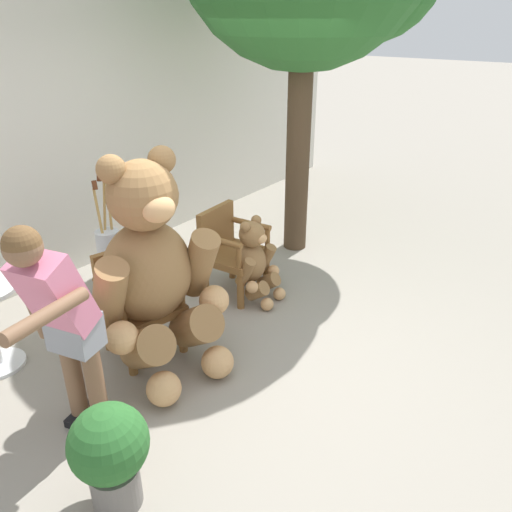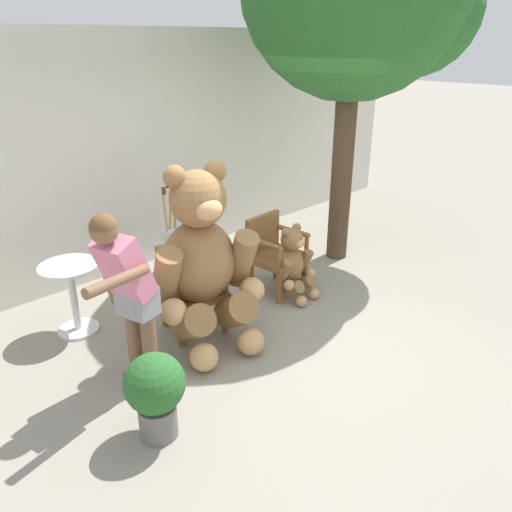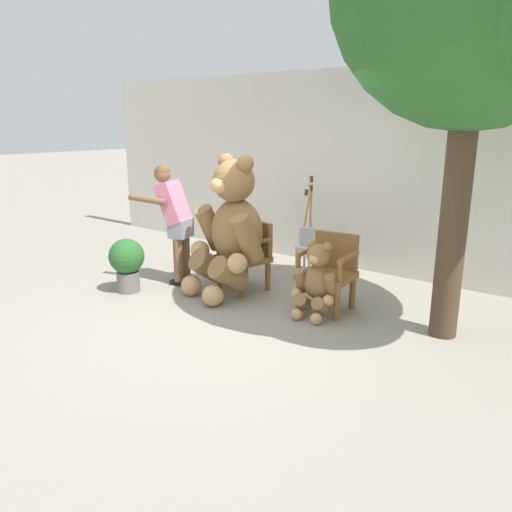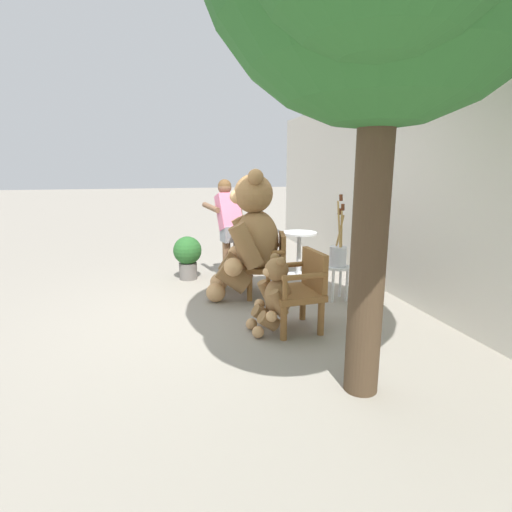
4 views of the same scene
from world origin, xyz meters
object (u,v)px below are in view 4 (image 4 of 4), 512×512
Objects in this scene: wooden_chair_left at (270,263)px; white_stool at (337,274)px; teddy_bear_small at (274,295)px; brush_bucket at (338,253)px; teddy_bear_large at (250,236)px; wooden_chair_right at (300,288)px; round_side_table at (299,249)px; potted_plant at (188,254)px; person_visitor at (229,222)px.

wooden_chair_left reaches higher than white_stool.
teddy_bear_small is 1.39m from brush_bucket.
teddy_bear_large is (-0.04, -0.27, 0.38)m from wooden_chair_left.
teddy_bear_small is at bearing -53.59° from white_stool.
wooden_chair_right reaches higher than teddy_bear_small.
teddy_bear_large is 1.26m from white_stool.
brush_bucket is 1.26m from round_side_table.
teddy_bear_small reaches higher than round_side_table.
white_stool is 0.49× the size of brush_bucket.
white_stool is 0.64× the size of round_side_table.
potted_plant is (-1.48, -1.84, 0.04)m from white_stool.
wooden_chair_right is at bearing 10.85° from person_visitor.
teddy_bear_small is 2.41m from potted_plant.
person_visitor is 2.16× the size of round_side_table.
person_visitor is at bearing -91.47° from round_side_table.
potted_plant is at bearing -108.80° from person_visitor.
round_side_table is (-2.05, 0.73, -0.01)m from wooden_chair_right.
person_visitor is (-2.08, -0.11, 0.51)m from teddy_bear_small.
brush_bucket reaches higher than wooden_chair_left.
brush_bucket is at bearing 69.13° from teddy_bear_large.
potted_plant is at bearing -162.18° from teddy_bear_small.
wooden_chair_left is 1.26× the size of potted_plant.
teddy_bear_large reaches higher than wooden_chair_left.
teddy_bear_large is 2.38× the size of round_side_table.
teddy_bear_small is at bearing -88.50° from wooden_chair_right.
wooden_chair_right is 2.16m from person_visitor.
wooden_chair_left is 0.92m from brush_bucket.
wooden_chair_left is 0.50× the size of teddy_bear_large.
wooden_chair_left is 1.19m from wooden_chair_right.
round_side_table is (-0.83, 1.00, -0.39)m from teddy_bear_large.
potted_plant is (-1.07, -0.75, -0.44)m from teddy_bear_large.
round_side_table is at bearing 153.72° from teddy_bear_small.
potted_plant is (-0.21, -0.63, -0.52)m from person_visitor.
brush_bucket is at bearing 4.21° from round_side_table.
wooden_chair_right is at bearing 91.50° from teddy_bear_small.
white_stool is (1.27, 1.22, -0.56)m from person_visitor.
brush_bucket is at bearing 126.34° from teddy_bear_small.
white_stool is 2.37m from potted_plant.
person_visitor reaches higher than teddy_bear_small.
wooden_chair_left is at bearing 23.99° from person_visitor.
round_side_table is 1.06× the size of potted_plant.
potted_plant is (-0.24, -1.75, -0.05)m from round_side_table.
teddy_bear_large is at bearing -50.42° from round_side_table.
wooden_chair_right is 1.19× the size of round_side_table.
round_side_table is at bearing 160.43° from wooden_chair_right.
brush_bucket is at bearing 65.18° from wooden_chair_left.
brush_bucket is (0.38, 0.82, 0.17)m from wooden_chair_left.
person_visitor reaches higher than wooden_chair_right.
wooden_chair_right is at bearing -19.57° from round_side_table.
person_visitor is at bearing -136.22° from brush_bucket.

